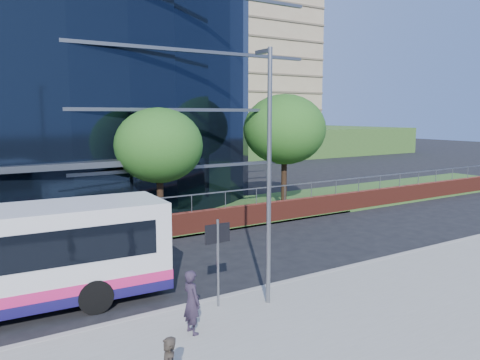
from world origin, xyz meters
TOP-DOWN VIEW (x-y plane):
  - ground at (0.00, 0.00)m, footprint 200.00×200.00m
  - kerb at (0.00, -1.00)m, footprint 80.00×0.25m
  - yellow_line_outer at (0.00, -0.80)m, footprint 80.00×0.08m
  - yellow_line_inner at (0.00, -0.65)m, footprint 80.00×0.08m
  - grass_verge at (24.00, 11.00)m, footprint 36.00×8.00m
  - retaining_wall at (20.00, 7.30)m, footprint 34.00×0.40m
  - apartment_block at (32.00, 57.21)m, footprint 60.00×42.00m
  - street_sign at (4.50, -1.59)m, footprint 0.85×0.09m
  - tree_far_c at (7.00, 9.00)m, footprint 4.62×4.62m
  - tree_far_d at (16.00, 10.00)m, footprint 5.28×5.28m
  - tree_dist_e at (24.00, 40.00)m, footprint 4.62×4.62m
  - tree_dist_f at (40.00, 42.00)m, footprint 4.29×4.29m
  - streetlight_east at (6.00, -2.17)m, footprint 0.15×0.77m
  - pedestrian at (2.99, -2.80)m, footprint 0.49×0.69m

SIDE VIEW (x-z plane):
  - ground at x=0.00m, z-range 0.00..0.00m
  - yellow_line_outer at x=0.00m, z-range 0.00..0.01m
  - yellow_line_inner at x=0.00m, z-range 0.00..0.01m
  - grass_verge at x=24.00m, z-range 0.00..0.12m
  - kerb at x=0.00m, z-range 0.00..0.16m
  - retaining_wall at x=20.00m, z-range -0.44..1.67m
  - pedestrian at x=2.99m, z-range 0.15..1.95m
  - street_sign at x=4.50m, z-range 0.75..3.55m
  - tree_dist_f at x=40.00m, z-range 1.19..7.23m
  - streetlight_east at x=6.00m, z-range 0.44..8.44m
  - tree_far_c at x=7.00m, z-range 1.28..7.79m
  - tree_dist_e at x=24.00m, z-range 1.28..7.79m
  - tree_far_d at x=16.00m, z-range 1.47..8.91m
  - apartment_block at x=32.00m, z-range -3.89..26.11m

